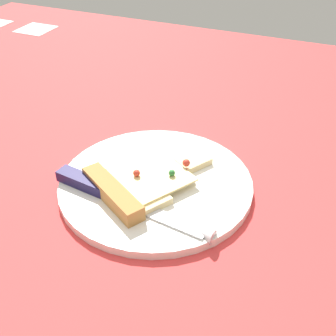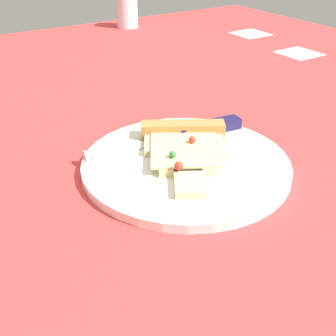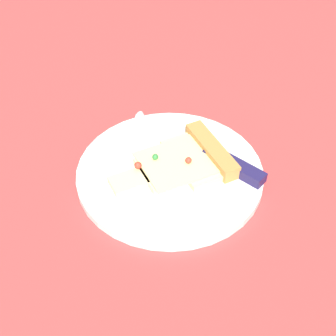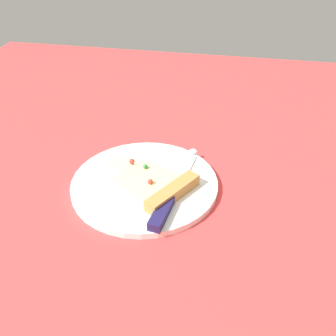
# 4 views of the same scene
# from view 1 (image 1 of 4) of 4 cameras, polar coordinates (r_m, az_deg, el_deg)

# --- Properties ---
(ground_plane) EXTENTS (1.59, 1.59, 0.03)m
(ground_plane) POSITION_cam_1_polar(r_m,az_deg,el_deg) (0.57, -10.06, -8.10)
(ground_plane) COLOR #D13838
(ground_plane) RESTS_ON ground
(plate) EXTENTS (0.27, 0.27, 0.01)m
(plate) POSITION_cam_1_polar(r_m,az_deg,el_deg) (0.60, -1.66, -2.14)
(plate) COLOR white
(plate) RESTS_ON ground_plane
(pizza_slice) EXTENTS (0.16, 0.19, 0.02)m
(pizza_slice) POSITION_cam_1_polar(r_m,az_deg,el_deg) (0.58, -3.79, -2.00)
(pizza_slice) COLOR beige
(pizza_slice) RESTS_ON plate
(knife) EXTENTS (0.24, 0.05, 0.02)m
(knife) POSITION_cam_1_polar(r_m,az_deg,el_deg) (0.57, -7.08, -3.71)
(knife) COLOR silver
(knife) RESTS_ON plate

